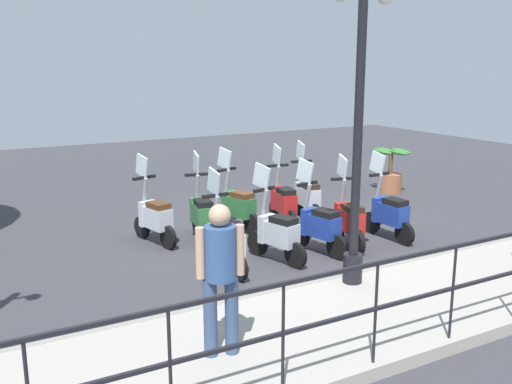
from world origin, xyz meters
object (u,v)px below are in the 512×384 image
at_px(pedestrian_distant, 220,269).
at_px(scooter_near_1, 349,219).
at_px(scooter_near_0, 389,213).
at_px(scooter_near_3, 277,232).
at_px(scooter_near_2, 319,225).
at_px(scooter_far_0, 307,196).
at_px(scooter_far_2, 237,206).
at_px(potted_palm, 390,174).
at_px(scooter_near_4, 225,241).
at_px(scooter_far_1, 283,201).
at_px(scooter_far_3, 201,213).
at_px(lamp_post_near, 358,146).
at_px(scooter_far_4, 154,217).

xyz_separation_m(pedestrian_distant, scooter_near_1, (2.53, -3.61, -0.60)).
bearing_deg(scooter_near_0, scooter_near_3, 88.41).
distance_m(scooter_near_2, scooter_far_0, 2.10).
xyz_separation_m(scooter_near_2, scooter_far_2, (1.79, 0.59, 0.00)).
bearing_deg(potted_palm, scooter_near_4, 116.55).
xyz_separation_m(scooter_far_1, scooter_far_3, (-0.08, 1.73, 0.00)).
xyz_separation_m(lamp_post_near, scooter_near_2, (1.58, -0.55, -1.55)).
xyz_separation_m(potted_palm, scooter_near_2, (-2.89, 4.13, 0.04)).
relative_size(scooter_near_0, scooter_near_4, 1.00).
bearing_deg(potted_palm, scooter_near_0, 137.57).
xyz_separation_m(scooter_near_1, scooter_far_2, (1.75, 1.23, 0.00)).
distance_m(scooter_near_2, scooter_far_2, 1.88).
bearing_deg(potted_palm, scooter_near_3, 120.38).
distance_m(scooter_far_0, scooter_far_4, 3.19).
bearing_deg(scooter_near_4, scooter_far_1, -53.36).
bearing_deg(scooter_near_0, scooter_far_2, 47.46).
xyz_separation_m(scooter_far_2, scooter_far_4, (0.01, 1.60, 0.00)).
xyz_separation_m(scooter_near_1, scooter_far_4, (1.76, 2.83, 0.00)).
height_order(potted_palm, scooter_far_1, scooter_far_1).
xyz_separation_m(scooter_near_2, scooter_far_3, (1.59, 1.39, 0.00)).
height_order(scooter_near_3, scooter_far_4, same).
distance_m(scooter_near_0, scooter_far_2, 2.75).
relative_size(pedestrian_distant, scooter_near_0, 1.03).
xyz_separation_m(scooter_far_3, scooter_far_4, (0.20, 0.80, 0.00)).
bearing_deg(scooter_near_3, scooter_near_0, -104.48).
distance_m(scooter_near_1, scooter_far_3, 2.56).
bearing_deg(lamp_post_near, scooter_near_0, -52.12).
bearing_deg(scooter_far_3, scooter_near_4, 178.30).
relative_size(pedestrian_distant, scooter_near_4, 1.03).
xyz_separation_m(lamp_post_near, pedestrian_distant, (-0.91, 2.42, -0.95)).
relative_size(potted_palm, scooter_far_0, 0.69).
distance_m(scooter_near_1, scooter_far_4, 3.33).
relative_size(scooter_far_0, scooter_far_2, 1.00).
xyz_separation_m(potted_palm, scooter_far_4, (-1.09, 6.32, 0.04)).
height_order(scooter_near_0, scooter_near_3, same).
height_order(scooter_far_0, scooter_far_1, same).
relative_size(scooter_near_0, scooter_far_2, 1.00).
bearing_deg(scooter_near_2, potted_palm, -67.66).
distance_m(scooter_far_1, scooter_far_2, 0.94).
height_order(pedestrian_distant, scooter_far_4, pedestrian_distant).
relative_size(scooter_far_2, scooter_far_4, 1.00).
bearing_deg(scooter_far_4, scooter_far_3, -117.70).
bearing_deg(lamp_post_near, scooter_near_1, -36.34).
distance_m(scooter_near_3, scooter_near_4, 0.91).
xyz_separation_m(scooter_near_0, scooter_far_3, (1.56, 2.92, 0.00)).
relative_size(scooter_near_1, scooter_far_3, 1.00).
distance_m(scooter_near_2, scooter_far_1, 1.71).
height_order(pedestrian_distant, scooter_near_2, pedestrian_distant).
height_order(scooter_near_1, scooter_far_4, same).
height_order(lamp_post_near, scooter_near_0, lamp_post_near).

